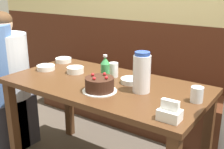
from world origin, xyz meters
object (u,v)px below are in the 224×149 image
at_px(bowl_rice_small, 131,81).
at_px(glass_tumbler_short, 113,70).
at_px(birthday_cake, 100,85).
at_px(glass_water_tall, 197,94).
at_px(bowl_side_dish, 46,68).
at_px(bench_seat, 156,110).
at_px(water_pitcher, 142,72).
at_px(person_teal_shirt, 8,83).
at_px(napkin_holder, 170,113).
at_px(bowl_soup_white, 63,60).
at_px(soju_bottle, 105,69).
at_px(bowl_sauce_shallow, 75,70).

relative_size(bowl_rice_small, glass_tumbler_short, 1.37).
height_order(birthday_cake, glass_water_tall, birthday_cake).
height_order(bowl_side_dish, glass_water_tall, glass_water_tall).
height_order(bench_seat, water_pitcher, water_pitcher).
height_order(bowl_side_dish, person_teal_shirt, person_teal_shirt).
relative_size(bench_seat, napkin_holder, 24.77).
height_order(birthday_cake, glass_tumbler_short, birthday_cake).
height_order(bowl_rice_small, glass_water_tall, glass_water_tall).
bearing_deg(water_pitcher, glass_water_tall, 6.40).
height_order(bench_seat, glass_water_tall, glass_water_tall).
xyz_separation_m(bowl_rice_small, person_teal_shirt, (-1.09, -0.20, -0.18)).
height_order(bowl_soup_white, person_teal_shirt, person_teal_shirt).
distance_m(bench_seat, glass_water_tall, 1.15).
distance_m(bench_seat, glass_tumbler_short, 0.90).
relative_size(soju_bottle, glass_water_tall, 2.12).
xyz_separation_m(bowl_rice_small, bowl_sauce_shallow, (-0.46, -0.05, 0.01)).
distance_m(birthday_cake, glass_water_tall, 0.57).
height_order(napkin_holder, person_teal_shirt, person_teal_shirt).
bearing_deg(birthday_cake, glass_water_tall, 18.47).
height_order(bowl_side_dish, glass_tumbler_short, glass_tumbler_short).
relative_size(bowl_rice_small, bowl_side_dish, 1.02).
height_order(bowl_soup_white, bowl_sauce_shallow, bowl_sauce_shallow).
xyz_separation_m(bowl_sauce_shallow, glass_tumbler_short, (0.28, 0.09, 0.03)).
bearing_deg(soju_bottle, birthday_cake, -64.73).
bearing_deg(bowl_sauce_shallow, bench_seat, 68.25).
bearing_deg(water_pitcher, bowl_side_dish, -178.76).
bearing_deg(napkin_holder, bowl_rice_small, 140.43).
distance_m(glass_tumbler_short, person_teal_shirt, 0.97).
xyz_separation_m(bowl_side_dish, glass_tumbler_short, (0.52, 0.16, 0.03)).
bearing_deg(bowl_side_dish, bowl_sauce_shallow, 16.56).
distance_m(bench_seat, bowl_side_dish, 1.14).
relative_size(bowl_soup_white, bowl_side_dish, 0.97).
xyz_separation_m(birthday_cake, soju_bottle, (-0.08, 0.17, 0.04)).
height_order(birthday_cake, water_pitcher, water_pitcher).
xyz_separation_m(bowl_soup_white, bowl_rice_small, (0.74, -0.12, -0.00)).
xyz_separation_m(bowl_rice_small, glass_tumbler_short, (-0.17, 0.04, 0.04)).
distance_m(birthday_cake, water_pitcher, 0.27).
bearing_deg(napkin_holder, bowl_soup_white, 157.81).
height_order(napkin_holder, glass_water_tall, napkin_holder).
xyz_separation_m(napkin_holder, bowl_side_dish, (-1.12, 0.24, -0.02)).
height_order(soju_bottle, bowl_soup_white, soju_bottle).
bearing_deg(bowl_sauce_shallow, birthday_cake, -27.74).
distance_m(bowl_side_dish, bowl_sauce_shallow, 0.25).
height_order(bench_seat, bowl_rice_small, bowl_rice_small).
bearing_deg(bowl_side_dish, glass_water_tall, 2.72).
height_order(water_pitcher, bowl_rice_small, water_pitcher).
xyz_separation_m(water_pitcher, napkin_holder, (0.30, -0.26, -0.08)).
height_order(birthday_cake, bowl_rice_small, birthday_cake).
xyz_separation_m(water_pitcher, bowl_soup_white, (-0.87, 0.22, -0.10)).
xyz_separation_m(birthday_cake, napkin_holder, (0.51, -0.11, -0.01)).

